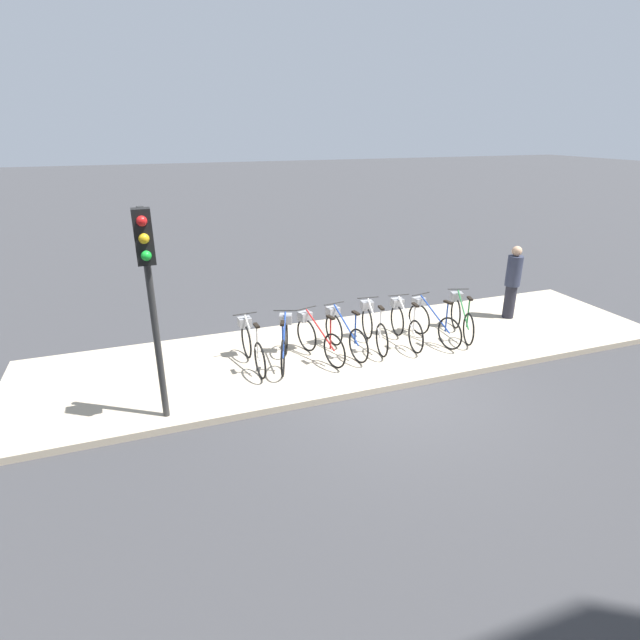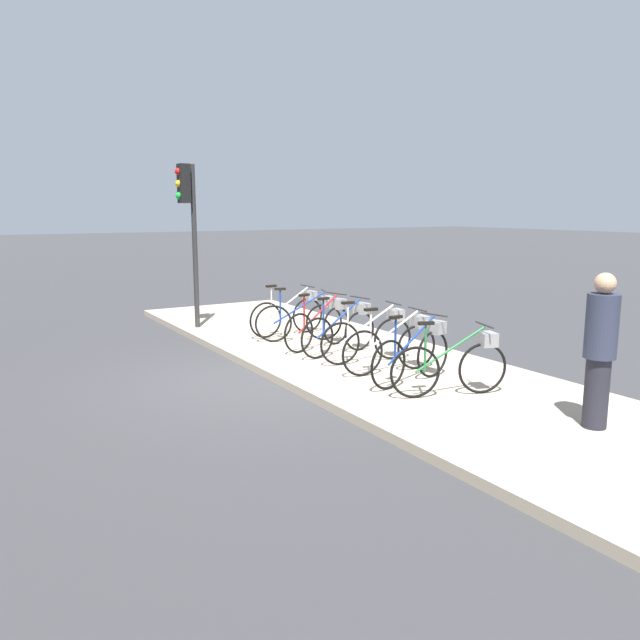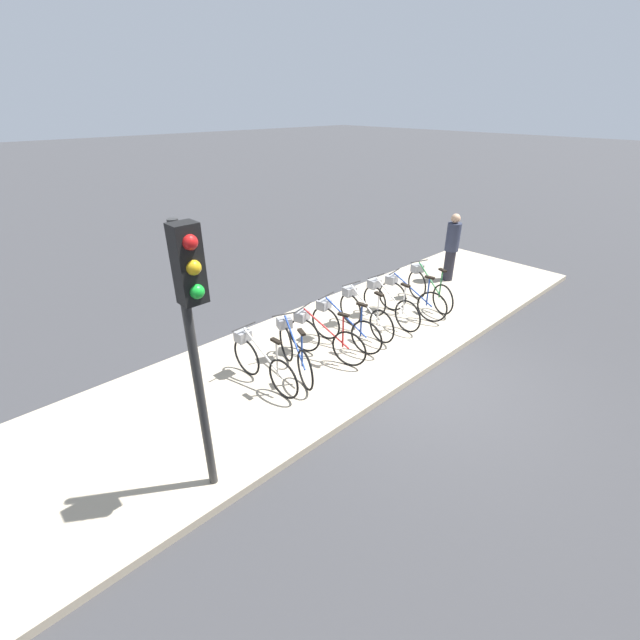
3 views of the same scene
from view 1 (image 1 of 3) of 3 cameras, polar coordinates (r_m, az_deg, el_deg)
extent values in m
plane|color=#38383A|center=(9.00, 8.83, -7.93)|extent=(120.00, 120.00, 0.00)
cube|color=#B7A88E|center=(10.32, 4.38, -3.37)|extent=(13.19, 3.39, 0.12)
torus|color=black|center=(8.97, -6.86, -4.64)|extent=(0.07, 0.68, 0.68)
torus|color=black|center=(9.78, -8.41, -2.43)|extent=(0.07, 0.68, 0.68)
cylinder|color=beige|center=(9.26, -7.76, -1.96)|extent=(0.08, 0.94, 0.57)
cylinder|color=beige|center=(8.95, -7.18, -2.55)|extent=(0.03, 0.03, 0.61)
cube|color=black|center=(8.83, -7.28, -0.63)|extent=(0.08, 0.20, 0.04)
cylinder|color=#262626|center=(9.57, -8.60, 0.72)|extent=(0.46, 0.05, 0.02)
cube|color=gray|center=(9.68, -8.61, -0.23)|extent=(0.25, 0.21, 0.18)
torus|color=black|center=(9.02, -4.27, -4.38)|extent=(0.26, 0.65, 0.68)
torus|color=black|center=(9.86, -3.91, -2.04)|extent=(0.26, 0.65, 0.68)
cylinder|color=navy|center=(9.33, -4.12, -1.64)|extent=(0.35, 0.90, 0.57)
cylinder|color=navy|center=(9.01, -4.27, -2.29)|extent=(0.04, 0.04, 0.61)
cube|color=black|center=(8.88, -4.33, -0.37)|extent=(0.13, 0.21, 0.04)
cylinder|color=#262626|center=(9.65, -3.99, 1.09)|extent=(0.44, 0.18, 0.02)
cube|color=gray|center=(9.76, -3.94, 0.14)|extent=(0.29, 0.27, 0.18)
torus|color=black|center=(9.28, 1.66, -3.55)|extent=(0.21, 0.66, 0.68)
torus|color=black|center=(9.97, -1.54, -1.72)|extent=(0.21, 0.66, 0.68)
cylinder|color=red|center=(9.51, 0.00, -1.11)|extent=(0.28, 0.92, 0.57)
cylinder|color=red|center=(9.25, 1.21, -1.57)|extent=(0.04, 0.04, 0.61)
cube|color=black|center=(9.13, 1.22, 0.30)|extent=(0.12, 0.21, 0.04)
cylinder|color=#262626|center=(9.76, -1.57, 1.38)|extent=(0.45, 0.14, 0.02)
cube|color=gray|center=(9.87, -1.72, 0.42)|extent=(0.28, 0.26, 0.18)
torus|color=black|center=(9.51, 4.43, -2.97)|extent=(0.14, 0.67, 0.68)
torus|color=black|center=(10.23, 1.60, -1.10)|extent=(0.14, 0.67, 0.68)
cylinder|color=navy|center=(9.76, 2.99, -0.54)|extent=(0.18, 0.94, 0.57)
cylinder|color=navy|center=(9.49, 4.06, -1.02)|extent=(0.04, 0.04, 0.61)
cube|color=black|center=(9.37, 4.11, 0.81)|extent=(0.10, 0.21, 0.04)
cylinder|color=#262626|center=(10.03, 1.63, 1.93)|extent=(0.46, 0.09, 0.02)
cube|color=gray|center=(10.13, 1.48, 1.00)|extent=(0.27, 0.23, 0.18)
torus|color=black|center=(9.80, 7.09, -2.31)|extent=(0.12, 0.68, 0.68)
torus|color=black|center=(10.61, 5.41, -0.36)|extent=(0.12, 0.68, 0.68)
cylinder|color=silver|center=(10.10, 6.28, 0.13)|extent=(0.15, 0.94, 0.57)
cylinder|color=silver|center=(9.80, 6.92, -0.39)|extent=(0.04, 0.04, 0.61)
cube|color=black|center=(9.68, 7.01, 1.39)|extent=(0.09, 0.21, 0.04)
cylinder|color=#262626|center=(10.41, 5.52, 2.58)|extent=(0.46, 0.08, 0.02)
cube|color=gray|center=(10.52, 5.40, 1.68)|extent=(0.26, 0.23, 0.18)
torus|color=black|center=(10.07, 10.90, -1.89)|extent=(0.10, 0.68, 0.68)
torus|color=black|center=(10.84, 8.82, -0.03)|extent=(0.10, 0.68, 0.68)
cylinder|color=silver|center=(10.35, 9.91, 0.46)|extent=(0.12, 0.94, 0.57)
cylinder|color=silver|center=(10.06, 10.71, -0.03)|extent=(0.03, 0.03, 0.61)
cube|color=black|center=(9.95, 10.83, 1.71)|extent=(0.09, 0.21, 0.04)
cylinder|color=#262626|center=(10.65, 8.99, 2.84)|extent=(0.46, 0.06, 0.02)
cube|color=gray|center=(10.75, 8.83, 1.97)|extent=(0.26, 0.22, 0.18)
torus|color=black|center=(10.37, 14.61, -1.50)|extent=(0.16, 0.67, 0.68)
torus|color=black|center=(10.99, 11.25, 0.10)|extent=(0.16, 0.67, 0.68)
cylinder|color=navy|center=(10.58, 13.00, 0.69)|extent=(0.20, 0.93, 0.57)
cylinder|color=navy|center=(10.34, 14.27, 0.28)|extent=(0.04, 0.04, 0.61)
cube|color=black|center=(10.24, 14.43, 1.98)|extent=(0.10, 0.21, 0.04)
cylinder|color=#262626|center=(10.80, 11.47, 2.94)|extent=(0.46, 0.11, 0.02)
cube|color=gray|center=(10.89, 11.22, 2.06)|extent=(0.27, 0.24, 0.18)
torus|color=black|center=(10.68, 16.61, -1.04)|extent=(0.25, 0.65, 0.68)
torus|color=black|center=(11.51, 15.25, 0.72)|extent=(0.25, 0.65, 0.68)
cylinder|color=#267238|center=(11.00, 16.04, 1.19)|extent=(0.33, 0.91, 0.57)
cylinder|color=#267238|center=(10.69, 16.58, 0.73)|extent=(0.04, 0.04, 0.61)
cube|color=black|center=(10.58, 16.76, 2.37)|extent=(0.13, 0.21, 0.04)
cylinder|color=#262626|center=(11.32, 15.52, 3.44)|extent=(0.44, 0.17, 0.02)
cube|color=gray|center=(11.43, 15.36, 2.61)|extent=(0.29, 0.27, 0.18)
cylinder|color=#23232D|center=(12.52, 20.85, 1.99)|extent=(0.26, 0.26, 0.79)
cylinder|color=#2D3347|center=(12.31, 21.30, 5.25)|extent=(0.34, 0.34, 0.70)
sphere|color=tan|center=(12.20, 21.59, 7.34)|extent=(0.23, 0.23, 0.23)
cylinder|color=#2D2D2D|center=(7.63, -18.41, 0.09)|extent=(0.10, 0.10, 3.24)
cube|color=black|center=(7.12, -19.51, 8.96)|extent=(0.24, 0.20, 0.75)
sphere|color=red|center=(6.98, -19.71, 10.60)|extent=(0.14, 0.14, 0.14)
sphere|color=gold|center=(7.02, -19.48, 8.77)|extent=(0.14, 0.14, 0.14)
sphere|color=green|center=(7.07, -19.25, 6.95)|extent=(0.14, 0.14, 0.14)
camera|label=2|loc=(12.52, 55.72, 3.42)|focal=35.00mm
camera|label=3|loc=(3.86, -45.80, 14.17)|focal=24.00mm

